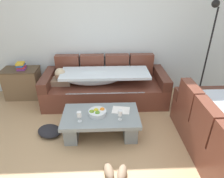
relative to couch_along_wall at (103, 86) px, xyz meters
The scene contains 13 objects.
ground_plane 1.66m from the couch_along_wall, 91.06° to the right, with size 14.00×14.00×0.00m, color tan.
back_wall 1.15m from the couch_along_wall, 93.26° to the left, with size 9.00×0.10×2.70m, color silver.
couch_along_wall is the anchor object (origin of this frame).
coffee_table 1.08m from the couch_along_wall, 92.25° to the right, with size 1.20×0.68×0.38m.
fruit_bowl 1.08m from the couch_along_wall, 94.98° to the right, with size 0.28×0.28×0.10m.
wine_glass_near_left 1.29m from the couch_along_wall, 105.95° to the right, with size 0.07×0.07×0.17m.
wine_glass_near_right 1.25m from the couch_along_wall, 78.39° to the right, with size 0.07×0.07×0.17m.
open_magazine 1.01m from the couch_along_wall, 73.72° to the right, with size 0.28×0.21×0.01m, color white.
side_cabinet 1.72m from the couch_along_wall, behind, with size 0.72×0.44×0.64m.
book_stack_on_cabinet 1.71m from the couch_along_wall, behind, with size 0.19×0.22×0.14m.
floor_lamp 2.22m from the couch_along_wall, ahead, with size 0.33×0.31×1.95m.
pair_of_shoes 1.91m from the couch_along_wall, 85.56° to the right, with size 0.34×0.32×0.09m.
crumpled_garment 1.40m from the couch_along_wall, 130.27° to the right, with size 0.40×0.32×0.12m, color #232328.
Camera 1 is at (0.06, -2.02, 2.21)m, focal length 32.06 mm.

